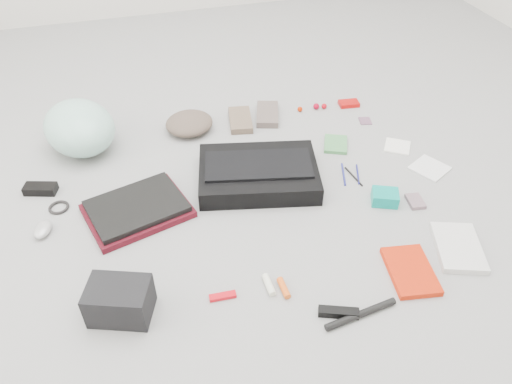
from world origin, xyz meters
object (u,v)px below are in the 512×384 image
object	(u,v)px
laptop	(137,206)
accordion_wallet	(385,197)
bike_helmet	(79,128)
book_red	(410,271)
messenger_bag	(258,174)
camera_bag	(120,301)

from	to	relation	value
laptop	accordion_wallet	distance (m)	0.92
bike_helmet	accordion_wallet	bearing A→B (deg)	-53.01
book_red	bike_helmet	bearing A→B (deg)	143.62
messenger_bag	accordion_wallet	distance (m)	0.49
camera_bag	messenger_bag	bearing A→B (deg)	61.10
messenger_bag	bike_helmet	size ratio (longest dim) A/B	1.32
messenger_bag	camera_bag	size ratio (longest dim) A/B	2.54
book_red	accordion_wallet	xyz separation A→B (m)	(0.08, 0.34, 0.01)
messenger_bag	camera_bag	xyz separation A→B (m)	(-0.57, -0.49, 0.02)
accordion_wallet	bike_helmet	bearing A→B (deg)	171.11
camera_bag	book_red	xyz separation A→B (m)	(0.90, -0.10, -0.05)
messenger_bag	laptop	size ratio (longest dim) A/B	1.39
bike_helmet	accordion_wallet	size ratio (longest dim) A/B	3.61
messenger_bag	bike_helmet	xyz separation A→B (m)	(-0.65, 0.43, 0.07)
camera_bag	book_red	distance (m)	0.91
messenger_bag	accordion_wallet	world-z (taller)	messenger_bag
laptop	bike_helmet	world-z (taller)	bike_helmet
camera_bag	accordion_wallet	xyz separation A→B (m)	(0.98, 0.23, -0.03)
laptop	camera_bag	xyz separation A→B (m)	(-0.09, -0.43, 0.02)
bike_helmet	camera_bag	world-z (taller)	bike_helmet
messenger_bag	book_red	bearing A→B (deg)	-47.70
bike_helmet	book_red	bearing A→B (deg)	-66.45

